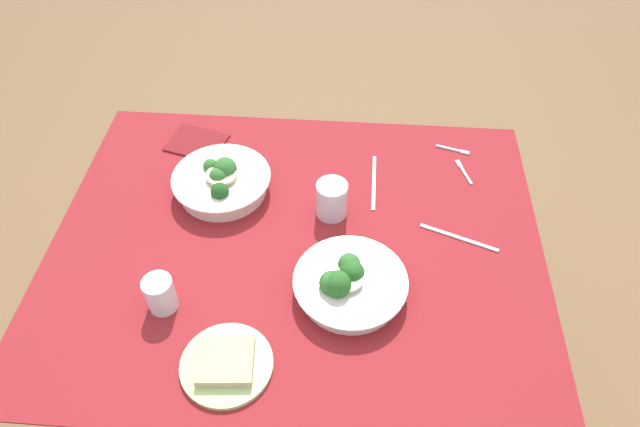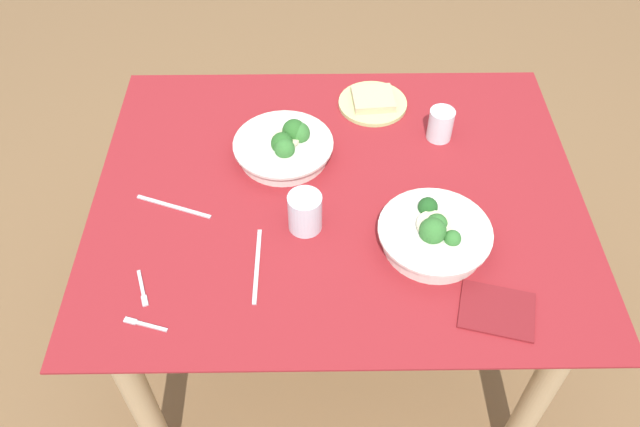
# 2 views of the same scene
# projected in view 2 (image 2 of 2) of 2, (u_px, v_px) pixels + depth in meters

# --- Properties ---
(ground_plane) EXTENTS (6.00, 6.00, 0.00)m
(ground_plane) POSITION_uv_depth(u_px,v_px,m) (333.00, 337.00, 2.19)
(ground_plane) COLOR brown
(dining_table) EXTENTS (1.26, 1.02, 0.73)m
(dining_table) POSITION_uv_depth(u_px,v_px,m) (337.00, 220.00, 1.73)
(dining_table) COLOR maroon
(dining_table) RESTS_ON ground_plane
(broccoli_bowl_far) EXTENTS (0.27, 0.27, 0.10)m
(broccoli_bowl_far) POSITION_uv_depth(u_px,v_px,m) (285.00, 146.00, 1.71)
(broccoli_bowl_far) COLOR silver
(broccoli_bowl_far) RESTS_ON dining_table
(broccoli_bowl_near) EXTENTS (0.27, 0.27, 0.10)m
(broccoli_bowl_near) POSITION_uv_depth(u_px,v_px,m) (434.00, 235.00, 1.50)
(broccoli_bowl_near) COLOR silver
(broccoli_bowl_near) RESTS_ON dining_table
(bread_side_plate) EXTENTS (0.20, 0.20, 0.03)m
(bread_side_plate) POSITION_uv_depth(u_px,v_px,m) (373.00, 102.00, 1.87)
(bread_side_plate) COLOR #B7D684
(bread_side_plate) RESTS_ON dining_table
(water_glass_center) EXTENTS (0.07, 0.07, 0.09)m
(water_glass_center) POSITION_uv_depth(u_px,v_px,m) (441.00, 124.00, 1.75)
(water_glass_center) COLOR silver
(water_glass_center) RESTS_ON dining_table
(water_glass_side) EXTENTS (0.08, 0.08, 0.10)m
(water_glass_side) POSITION_uv_depth(u_px,v_px,m) (305.00, 212.00, 1.53)
(water_glass_side) COLOR silver
(water_glass_side) RESTS_ON dining_table
(fork_by_far_bowl) EXTENTS (0.10, 0.04, 0.00)m
(fork_by_far_bowl) POSITION_uv_depth(u_px,v_px,m) (144.00, 324.00, 1.38)
(fork_by_far_bowl) COLOR #B7B7BC
(fork_by_far_bowl) RESTS_ON dining_table
(fork_by_near_bowl) EXTENTS (0.04, 0.10, 0.00)m
(fork_by_near_bowl) POSITION_uv_depth(u_px,v_px,m) (142.00, 290.00, 1.44)
(fork_by_near_bowl) COLOR #B7B7BC
(fork_by_near_bowl) RESTS_ON dining_table
(table_knife_left) EXTENTS (0.20, 0.08, 0.00)m
(table_knife_left) POSITION_uv_depth(u_px,v_px,m) (174.00, 207.00, 1.61)
(table_knife_left) COLOR #B7B7BC
(table_knife_left) RESTS_ON dining_table
(table_knife_right) EXTENTS (0.01, 0.22, 0.00)m
(table_knife_right) POSITION_uv_depth(u_px,v_px,m) (257.00, 266.00, 1.48)
(table_knife_right) COLOR #B7B7BC
(table_knife_right) RESTS_ON dining_table
(napkin_folded_upper) EXTENTS (0.19, 0.17, 0.01)m
(napkin_folded_upper) POSITION_uv_depth(u_px,v_px,m) (497.00, 310.00, 1.40)
(napkin_folded_upper) COLOR maroon
(napkin_folded_upper) RESTS_ON dining_table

